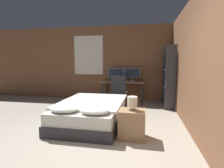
# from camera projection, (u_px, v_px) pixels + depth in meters

# --- Properties ---
(ground_plane) EXTENTS (20.00, 20.00, 0.00)m
(ground_plane) POSITION_uv_depth(u_px,v_px,m) (82.00, 150.00, 2.79)
(ground_plane) COLOR #9E9384
(wall_back) EXTENTS (12.00, 0.08, 2.70)m
(wall_back) POSITION_uv_depth(u_px,v_px,m) (119.00, 63.00, 6.38)
(wall_back) COLOR brown
(wall_back) RESTS_ON ground_plane
(wall_side_right) EXTENTS (0.06, 12.00, 2.70)m
(wall_side_right) POSITION_uv_depth(u_px,v_px,m) (189.00, 64.00, 3.72)
(wall_side_right) COLOR brown
(wall_side_right) RESTS_ON ground_plane
(bed) EXTENTS (1.40, 2.05, 0.58)m
(bed) POSITION_uv_depth(u_px,v_px,m) (92.00, 112.00, 4.01)
(bed) COLOR #2D2D33
(bed) RESTS_ON ground_plane
(nightstand) EXTENTS (0.48, 0.40, 0.53)m
(nightstand) POSITION_uv_depth(u_px,v_px,m) (132.00, 124.00, 3.20)
(nightstand) COLOR #997551
(nightstand) RESTS_ON ground_plane
(bedside_lamp) EXTENTS (0.18, 0.18, 0.25)m
(bedside_lamp) POSITION_uv_depth(u_px,v_px,m) (132.00, 102.00, 3.15)
(bedside_lamp) COLOR gray
(bedside_lamp) RESTS_ON nightstand
(desk) EXTENTS (1.42, 0.67, 0.74)m
(desk) POSITION_uv_depth(u_px,v_px,m) (123.00, 84.00, 6.03)
(desk) COLOR #846042
(desk) RESTS_ON ground_plane
(monitor_left) EXTENTS (0.56, 0.16, 0.44)m
(monitor_left) POSITION_uv_depth(u_px,v_px,m) (116.00, 73.00, 6.27)
(monitor_left) COLOR #B7B7BC
(monitor_left) RESTS_ON desk
(monitor_right) EXTENTS (0.56, 0.16, 0.44)m
(monitor_right) POSITION_uv_depth(u_px,v_px,m) (133.00, 73.00, 6.16)
(monitor_right) COLOR #B7B7BC
(monitor_right) RESTS_ON desk
(keyboard) EXTENTS (0.41, 0.13, 0.02)m
(keyboard) POSITION_uv_depth(u_px,v_px,m) (122.00, 82.00, 5.79)
(keyboard) COLOR #B7B7BC
(keyboard) RESTS_ON desk
(computer_mouse) EXTENTS (0.07, 0.05, 0.04)m
(computer_mouse) POSITION_uv_depth(u_px,v_px,m) (131.00, 82.00, 5.73)
(computer_mouse) COLOR #B7B7BC
(computer_mouse) RESTS_ON desk
(office_chair) EXTENTS (0.52, 0.52, 0.98)m
(office_chair) POSITION_uv_depth(u_px,v_px,m) (119.00, 94.00, 5.37)
(office_chair) COLOR black
(office_chair) RESTS_ON ground_plane
(bookshelf) EXTENTS (0.30, 0.84, 1.89)m
(bookshelf) POSITION_uv_depth(u_px,v_px,m) (169.00, 75.00, 5.31)
(bookshelf) COLOR #333338
(bookshelf) RESTS_ON ground_plane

